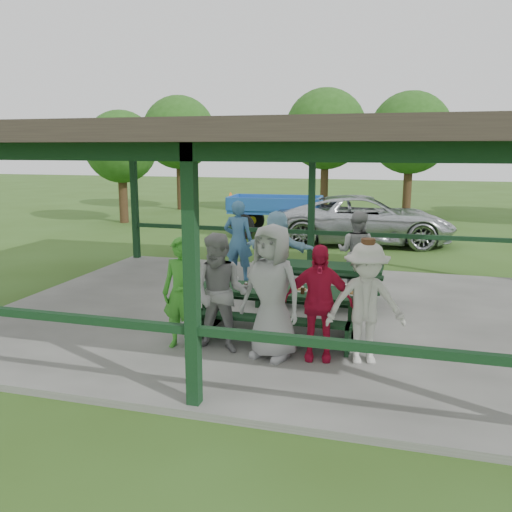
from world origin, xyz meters
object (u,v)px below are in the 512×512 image
(contestant_white_fedora, at_px, (366,303))
(contestant_grey_mid, at_px, (272,292))
(picnic_table_near, at_px, (279,306))
(spectator_grey, at_px, (357,252))
(picnic_table_far, at_px, (318,279))
(spectator_lblue, at_px, (277,250))
(pickup_truck, at_px, (365,220))
(contestant_red, at_px, (318,302))
(contestant_grey_left, at_px, (220,293))
(farm_trailer, at_px, (275,215))
(contestant_green, at_px, (182,293))
(spectator_blue, at_px, (238,241))

(contestant_white_fedora, bearing_deg, contestant_grey_mid, 171.60)
(picnic_table_near, xyz_separation_m, spectator_grey, (0.91, 2.97, 0.37))
(picnic_table_far, distance_m, spectator_lblue, 1.28)
(contestant_white_fedora, xyz_separation_m, pickup_truck, (-0.85, 10.25, -0.17))
(contestant_red, xyz_separation_m, spectator_lblue, (-1.45, 3.56, 0.01))
(contestant_grey_left, height_order, contestant_grey_mid, contestant_grey_mid)
(contestant_white_fedora, xyz_separation_m, farm_trailer, (-4.00, 11.05, -0.21))
(picnic_table_far, bearing_deg, contestant_white_fedora, -68.12)
(contestant_grey_left, height_order, pickup_truck, contestant_grey_left)
(contestant_grey_mid, height_order, contestant_white_fedora, contestant_grey_mid)
(contestant_green, bearing_deg, contestant_red, 2.39)
(spectator_blue, bearing_deg, spectator_lblue, 146.73)
(spectator_blue, bearing_deg, picnic_table_far, 142.92)
(picnic_table_near, xyz_separation_m, contestant_grey_mid, (0.11, -0.94, 0.48))
(contestant_red, height_order, pickup_truck, contestant_red)
(contestant_green, relative_size, spectator_lblue, 1.00)
(picnic_table_far, xyz_separation_m, contestant_red, (0.47, -2.83, 0.36))
(contestant_grey_mid, xyz_separation_m, spectator_blue, (-1.85, 4.25, -0.06))
(contestant_red, height_order, contestant_white_fedora, contestant_white_fedora)
(pickup_truck, xyz_separation_m, farm_trailer, (-3.15, 0.79, -0.04))
(picnic_table_near, bearing_deg, spectator_lblue, 104.45)
(contestant_red, height_order, farm_trailer, contestant_red)
(spectator_lblue, bearing_deg, farm_trailer, -66.10)
(picnic_table_near, relative_size, farm_trailer, 0.62)
(contestant_grey_mid, bearing_deg, pickup_truck, 105.29)
(contestant_grey_left, xyz_separation_m, spectator_blue, (-1.08, 4.24, 0.03))
(spectator_lblue, distance_m, pickup_truck, 6.86)
(contestant_white_fedora, relative_size, pickup_truck, 0.31)
(contestant_grey_mid, bearing_deg, picnic_table_far, 104.39)
(contestant_green, relative_size, spectator_grey, 0.99)
(spectator_blue, bearing_deg, contestant_green, 92.18)
(spectator_blue, bearing_deg, contestant_red, 116.75)
(picnic_table_near, xyz_separation_m, contestant_red, (0.75, -0.83, 0.35))
(contestant_green, bearing_deg, contestant_grey_mid, -0.90)
(contestant_green, distance_m, spectator_lblue, 3.71)
(contestant_red, bearing_deg, spectator_lblue, 104.58)
(contestant_green, distance_m, pickup_truck, 10.57)
(spectator_grey, bearing_deg, contestant_red, 99.63)
(contestant_green, height_order, contestant_grey_left, contestant_grey_left)
(contestant_red, distance_m, spectator_grey, 3.81)
(spectator_lblue, height_order, farm_trailer, spectator_lblue)
(picnic_table_far, distance_m, contestant_green, 3.34)
(contestant_grey_left, relative_size, farm_trailer, 0.41)
(picnic_table_far, relative_size, contestant_red, 1.47)
(contestant_green, height_order, contestant_grey_mid, contestant_grey_mid)
(spectator_grey, bearing_deg, contestant_white_fedora, 109.50)
(spectator_lblue, relative_size, pickup_truck, 0.30)
(pickup_truck, bearing_deg, contestant_grey_mid, 168.73)
(spectator_lblue, bearing_deg, spectator_blue, -19.18)
(pickup_truck, bearing_deg, picnic_table_far, 169.09)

